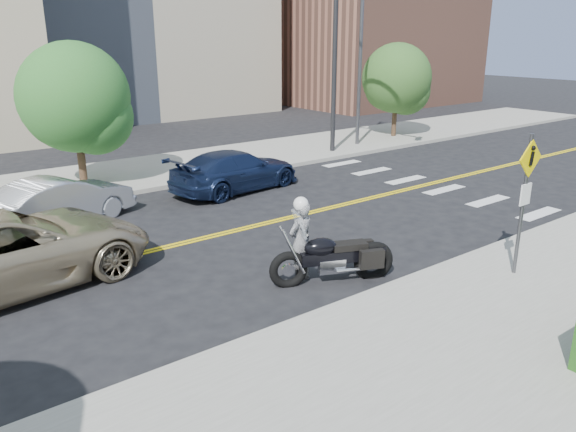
# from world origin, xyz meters

# --- Properties ---
(ground_plane) EXTENTS (120.00, 120.00, 0.00)m
(ground_plane) POSITION_xyz_m (0.00, 0.00, 0.00)
(ground_plane) COLOR black
(ground_plane) RESTS_ON ground
(sidewalk_near) EXTENTS (60.00, 5.00, 0.15)m
(sidewalk_near) POSITION_xyz_m (0.00, -7.50, 0.07)
(sidewalk_near) COLOR #9E9B91
(sidewalk_near) RESTS_ON ground_plane
(sidewalk_far) EXTENTS (60.00, 5.00, 0.15)m
(sidewalk_far) POSITION_xyz_m (0.00, 7.50, 0.07)
(sidewalk_far) COLOR #9E9B91
(sidewalk_far) RESTS_ON ground_plane
(building_right) EXTENTS (14.00, 12.00, 12.00)m
(building_right) POSITION_xyz_m (26.00, 20.00, 6.00)
(building_right) COLOR #8C5947
(building_right) RESTS_ON ground_plane
(lamp_post) EXTENTS (0.16, 0.16, 8.00)m
(lamp_post) POSITION_xyz_m (12.00, 6.50, 4.15)
(lamp_post) COLOR #4C4C51
(lamp_post) RESTS_ON sidewalk_far
(traffic_light) EXTENTS (0.28, 4.50, 7.00)m
(traffic_light) POSITION_xyz_m (10.00, 5.08, 4.67)
(traffic_light) COLOR black
(traffic_light) RESTS_ON sidewalk_far
(pedestrian_sign) EXTENTS (0.78, 0.08, 3.00)m
(pedestrian_sign) POSITION_xyz_m (4.20, -6.31, 1.96)
(pedestrian_sign) COLOR #4C4C51
(pedestrian_sign) RESTS_ON sidewalk_near
(motorcyclist) EXTENTS (0.69, 0.50, 1.86)m
(motorcyclist) POSITION_xyz_m (0.52, -3.55, 0.93)
(motorcyclist) COLOR silver
(motorcyclist) RESTS_ON ground
(motorcycle) EXTENTS (2.75, 1.78, 1.61)m
(motorcycle) POSITION_xyz_m (1.03, -4.02, 0.80)
(motorcycle) COLOR black
(motorcycle) RESTS_ON ground
(suv) EXTENTS (6.33, 3.59, 1.67)m
(suv) POSITION_xyz_m (-4.53, -0.17, 0.83)
(suv) COLOR tan
(suv) RESTS_ON ground
(parked_car_silver) EXTENTS (4.36, 2.69, 1.36)m
(parked_car_silver) POSITION_xyz_m (-2.40, 3.33, 0.68)
(parked_car_silver) COLOR #B7B9C0
(parked_car_silver) RESTS_ON ground
(parked_car_blue) EXTENTS (4.92, 2.54, 1.37)m
(parked_car_blue) POSITION_xyz_m (3.37, 3.47, 0.68)
(parked_car_blue) COLOR #182548
(parked_car_blue) RESTS_ON ground
(tree_far_a) EXTENTS (3.56, 3.56, 4.87)m
(tree_far_a) POSITION_xyz_m (-0.66, 6.70, 3.08)
(tree_far_a) COLOR #382619
(tree_far_a) RESTS_ON ground
(tree_far_b) EXTENTS (3.38, 3.38, 4.68)m
(tree_far_b) POSITION_xyz_m (15.00, 6.96, 2.98)
(tree_far_b) COLOR #382619
(tree_far_b) RESTS_ON ground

